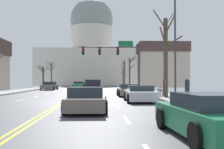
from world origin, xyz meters
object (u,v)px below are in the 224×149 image
sedan_oncoming_01 (78,85)px  bicycle_parked (160,93)px  sedan_near_01 (129,91)px  pedestrian_00 (187,87)px  street_lamp_right (171,30)px  sedan_near_04 (210,116)px  pedestrian_01 (165,85)px  pickup_truck_near_00 (93,87)px  sedan_near_02 (140,94)px  sedan_oncoming_02 (81,84)px  sedan_oncoming_00 (50,86)px  signal_gantry (117,55)px  sedan_near_03 (86,100)px

sedan_oncoming_01 → bicycle_parked: 31.68m
sedan_near_01 → pedestrian_00: 6.57m
street_lamp_right → sedan_near_01: 7.73m
sedan_near_04 → pedestrian_01: (2.90, 16.73, 0.51)m
pickup_truck_near_00 → bicycle_parked: pickup_truck_near_00 is taller
sedan_near_04 → pickup_truck_near_00: bearing=98.3°
pedestrian_00 → bicycle_parked: size_ratio=0.92×
pedestrian_01 → bicycle_parked: pedestrian_01 is taller
sedan_near_01 → pedestrian_00: bearing=-53.4°
pedestrian_00 → sedan_near_04: bearing=-105.8°
pedestrian_01 → sedan_near_02: bearing=-121.8°
sedan_oncoming_02 → pedestrian_01: size_ratio=2.70×
sedan_near_02 → sedan_oncoming_00: size_ratio=0.97×
pedestrian_01 → bicycle_parked: size_ratio=0.95×
bicycle_parked → sedan_near_04: bearing=-98.0°
sedan_oncoming_00 → sedan_oncoming_01: size_ratio=1.02×
signal_gantry → sedan_oncoming_00: (-9.98, 8.11, -4.17)m
pickup_truck_near_00 → sedan_near_01: (3.52, -5.96, -0.17)m
pickup_truck_near_00 → sedan_oncoming_00: (-6.99, 11.25, -0.10)m
pickup_truck_near_00 → sedan_near_03: pickup_truck_near_00 is taller
sedan_near_04 → sedan_oncoming_01: 46.23m
bicycle_parked → sedan_near_01: bearing=123.8°
street_lamp_right → signal_gantry: bearing=102.3°
sedan_near_02 → sedan_oncoming_02: sedan_oncoming_02 is taller
sedan_near_01 → signal_gantry: bearing=93.4°
street_lamp_right → sedan_near_04: 14.30m
sedan_oncoming_02 → pedestrian_00: size_ratio=2.80×
street_lamp_right → bicycle_parked: size_ratio=4.98×
street_lamp_right → sedan_near_04: bearing=-100.8°
sedan_near_04 → sedan_oncoming_02: (-7.17, 57.59, 0.01)m
pickup_truck_near_00 → sedan_near_03: size_ratio=1.22×
street_lamp_right → sedan_oncoming_01: (-9.48, 32.46, -4.72)m
bicycle_parked → sedan_near_02: bearing=-122.9°
pickup_truck_near_00 → sedan_oncoming_01: 21.29m
sedan_oncoming_00 → sedan_near_02: bearing=-66.1°
signal_gantry → sedan_oncoming_00: size_ratio=1.69×
sedan_near_04 → signal_gantry: bearing=91.3°
pickup_truck_near_00 → sedan_near_01: size_ratio=1.23×
sedan_oncoming_00 → bicycle_parked: 24.20m
sedan_near_01 → sedan_oncoming_02: (-7.08, 38.88, 0.03)m
sedan_near_04 → pedestrian_01: size_ratio=2.68×
pickup_truck_near_00 → signal_gantry: bearing=46.4°
sedan_near_01 → sedan_near_02: sedan_near_02 is taller
pickup_truck_near_00 → sedan_near_01: bearing=-59.4°
street_lamp_right → sedan_near_03: 10.51m
street_lamp_right → bicycle_parked: street_lamp_right is taller
pedestrian_01 → bicycle_parked: bearing=-118.7°
signal_gantry → sedan_oncoming_00: bearing=140.9°
signal_gantry → sedan_near_04: size_ratio=1.75×
sedan_near_02 → sedan_oncoming_02: size_ratio=1.00×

